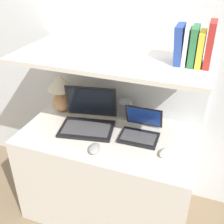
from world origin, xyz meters
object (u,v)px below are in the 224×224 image
second_mouse (165,152)px  book_blue (180,44)px  table_lamp (61,90)px  book_green (194,46)px  computer_mouse (94,148)px  book_white (187,44)px  laptop_small (140,130)px  book_red (210,44)px  router_box (125,109)px  book_yellow (201,49)px  laptop_large (88,119)px

second_mouse → book_blue: size_ratio=0.54×
second_mouse → table_lamp: bearing=162.4°
table_lamp → book_green: (0.93, -0.11, 0.47)m
table_lamp → computer_mouse: 0.61m
computer_mouse → book_green: 0.85m
second_mouse → book_white: 0.66m
laptop_small → book_red: 0.71m
computer_mouse → router_box: (0.05, 0.46, 0.05)m
computer_mouse → book_yellow: book_yellow is taller
table_lamp → book_red: book_red is taller
second_mouse → book_blue: book_blue is taller
laptop_large → laptop_small: size_ratio=1.60×
laptop_small → router_box: laptop_small is taller
router_box → book_red: (0.52, -0.17, 0.59)m
book_blue → book_green: bearing=0.0°
book_white → second_mouse: bearing=-99.3°
table_lamp → book_white: (0.89, -0.11, 0.48)m
laptop_small → book_white: (0.23, 0.02, 0.61)m
laptop_large → book_red: size_ratio=1.72×
laptop_small → book_white: book_white is taller
book_yellow → router_box: bearing=160.0°
laptop_small → book_red: (0.35, 0.02, 0.62)m
computer_mouse → book_green: (0.49, 0.28, 0.63)m
laptop_large → computer_mouse: bearing=-58.7°
router_box → book_red: size_ratio=0.59×
book_green → laptop_large: bearing=-177.3°
laptop_large → book_white: bearing=2.8°
second_mouse → book_yellow: bearing=57.7°
laptop_large → router_box: 0.29m
computer_mouse → second_mouse: bearing=15.3°
second_mouse → book_blue: 0.65m
table_lamp → book_green: 1.05m
book_green → book_blue: 0.08m
book_red → table_lamp: bearing=173.9°
second_mouse → book_yellow: size_ratio=0.62×
book_green → book_white: bearing=180.0°
table_lamp → laptop_large: table_lamp is taller
router_box → book_green: bearing=-21.7°
table_lamp → book_blue: size_ratio=1.41×
router_box → book_red: 0.81m
book_white → book_blue: 0.04m
table_lamp → book_red: (1.01, -0.11, 0.49)m
laptop_large → laptop_small: (0.38, 0.01, -0.02)m
table_lamp → computer_mouse: table_lamp is taller
second_mouse → router_box: 0.51m
laptop_large → second_mouse: bearing=-13.2°
second_mouse → computer_mouse: bearing=-164.7°
book_white → book_green: bearing=0.0°
second_mouse → book_blue: (-0.01, 0.17, 0.63)m
book_yellow → laptop_small: bearing=-176.8°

